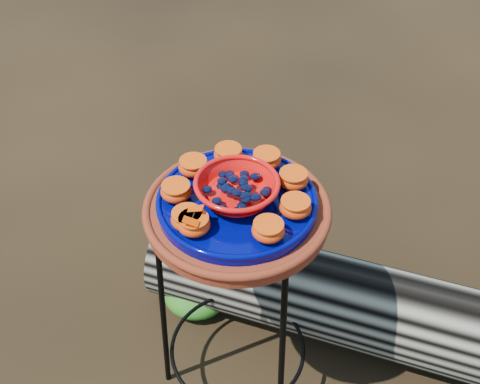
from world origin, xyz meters
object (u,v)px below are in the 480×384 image
at_px(terracotta_saucer, 237,212).
at_px(red_bowl, 237,190).
at_px(cobalt_plate, 237,202).
at_px(driftwood_log, 381,311).
at_px(plant_stand, 237,307).

distance_m(terracotta_saucer, red_bowl, 0.07).
bearing_deg(cobalt_plate, driftwood_log, 43.48).
distance_m(cobalt_plate, red_bowl, 0.04).
xyz_separation_m(terracotta_saucer, cobalt_plate, (0.00, 0.00, 0.03)).
bearing_deg(plant_stand, terracotta_saucer, 0.00).
distance_m(plant_stand, red_bowl, 0.44).
distance_m(terracotta_saucer, cobalt_plate, 0.03).
height_order(terracotta_saucer, driftwood_log, terracotta_saucer).
bearing_deg(plant_stand, red_bowl, 0.00).
xyz_separation_m(plant_stand, terracotta_saucer, (0.00, 0.00, 0.37)).
height_order(plant_stand, red_bowl, red_bowl).
bearing_deg(driftwood_log, red_bowl, -136.52).
height_order(plant_stand, driftwood_log, plant_stand).
xyz_separation_m(terracotta_saucer, red_bowl, (0.00, 0.00, 0.07)).
bearing_deg(red_bowl, driftwood_log, 43.48).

